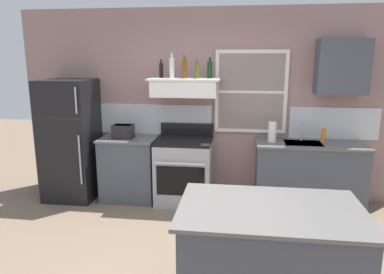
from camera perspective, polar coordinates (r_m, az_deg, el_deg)
name	(u,v)px	position (r m, az deg, el deg)	size (l,w,h in m)	color
back_wall	(207,105)	(5.14, 2.42, 5.21)	(5.40, 0.11, 2.70)	gray
refrigerator	(71,140)	(5.39, -18.95, -0.45)	(0.70, 0.72, 1.72)	black
counter_left_of_stove	(130,168)	(5.23, -9.93, -4.91)	(0.79, 0.63, 0.91)	#474C56
toaster	(123,131)	(5.06, -11.02, 0.92)	(0.30, 0.20, 0.19)	black
stove_range	(184,170)	(5.01, -1.27, -5.39)	(0.76, 0.69, 1.09)	#9EA0A5
range_hood_shelf	(185,87)	(4.88, -1.16, 8.03)	(0.96, 0.52, 0.24)	white
bottle_balsamic_dark	(161,70)	(4.95, -4.97, 10.67)	(0.06, 0.06, 0.25)	black
bottle_clear_tall	(172,68)	(4.85, -3.27, 11.08)	(0.06, 0.06, 0.33)	silver
bottle_amber_wine	(184,69)	(4.81, -1.22, 10.94)	(0.07, 0.07, 0.31)	brown
bottle_olive_oil_square	(197,70)	(4.79, 0.81, 10.75)	(0.06, 0.06, 0.27)	#4C601E
bottle_dark_green_wine	(210,69)	(4.87, 2.88, 10.82)	(0.07, 0.07, 0.28)	#143819
counter_right_with_sink	(308,175)	(5.09, 18.18, -5.86)	(1.43, 0.63, 0.91)	#474C56
sink_faucet	(302,128)	(5.01, 17.36, 1.34)	(0.03, 0.17, 0.28)	silver
paper_towel_roll	(272,132)	(4.87, 12.80, 0.81)	(0.11, 0.11, 0.27)	white
dish_soap_bottle	(323,135)	(5.08, 20.40, 0.30)	(0.06, 0.06, 0.18)	orange
kitchen_island	(268,261)	(3.00, 12.17, -18.97)	(1.40, 0.90, 0.91)	#474C56
upper_cabinet_right	(342,67)	(5.06, 23.00, 10.35)	(0.64, 0.32, 0.70)	#474C56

